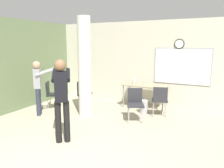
{
  "coord_description": "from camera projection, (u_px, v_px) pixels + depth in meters",
  "views": [
    {
      "loc": [
        2.13,
        -2.1,
        2.06
      ],
      "look_at": [
        -0.11,
        2.39,
        1.13
      ],
      "focal_mm": 35.0,
      "sensor_mm": 36.0,
      "label": 1
    }
  ],
  "objects": [
    {
      "name": "wall_left_accent",
      "position": [
        14.0,
        66.0,
        6.64
      ],
      "size": [
        0.12,
        7.0,
        2.8
      ],
      "color": "#6B7F56",
      "rests_on": "ground_plane"
    },
    {
      "name": "wall_back",
      "position": [
        151.0,
        63.0,
        7.34
      ],
      "size": [
        8.0,
        0.15,
        2.8
      ],
      "color": "beige",
      "rests_on": "ground_plane"
    },
    {
      "name": "support_pillar",
      "position": [
        85.0,
        67.0,
        6.14
      ],
      "size": [
        0.37,
        0.37,
        2.8
      ],
      "color": "silver",
      "rests_on": "ground_plane"
    },
    {
      "name": "folding_table",
      "position": [
        145.0,
        87.0,
        7.03
      ],
      "size": [
        1.41,
        0.67,
        0.75
      ],
      "color": "tan",
      "rests_on": "ground_plane"
    },
    {
      "name": "bottle_on_table",
      "position": [
        134.0,
        80.0,
        7.19
      ],
      "size": [
        0.08,
        0.08,
        0.3
      ],
      "color": "silver",
      "rests_on": "folding_table"
    },
    {
      "name": "waste_bin",
      "position": [
        144.0,
        107.0,
        6.56
      ],
      "size": [
        0.25,
        0.25,
        0.39
      ],
      "color": "#B2B2B7",
      "rests_on": "ground_plane"
    },
    {
      "name": "chair_near_pillar",
      "position": [
        83.0,
        92.0,
        7.04
      ],
      "size": [
        0.59,
        0.59,
        0.87
      ],
      "color": "#2D2D33",
      "rests_on": "ground_plane"
    },
    {
      "name": "chair_table_front",
      "position": [
        135.0,
        102.0,
        5.87
      ],
      "size": [
        0.59,
        0.59,
        0.87
      ],
      "color": "#2D2D33",
      "rests_on": "ground_plane"
    },
    {
      "name": "chair_table_right",
      "position": [
        160.0,
        99.0,
        6.22
      ],
      "size": [
        0.55,
        0.55,
        0.87
      ],
      "color": "#2D2D33",
      "rests_on": "ground_plane"
    },
    {
      "name": "chair_by_left_wall",
      "position": [
        52.0,
        93.0,
        7.0
      ],
      "size": [
        0.6,
        0.6,
        0.87
      ],
      "color": "#2D2D33",
      "rests_on": "ground_plane"
    },
    {
      "name": "person_watching_back",
      "position": [
        38.0,
        84.0,
        6.25
      ],
      "size": [
        0.63,
        0.57,
        1.58
      ],
      "color": "#2D3347",
      "rests_on": "ground_plane"
    },
    {
      "name": "person_playing_front",
      "position": [
        61.0,
        94.0,
        4.49
      ],
      "size": [
        0.64,
        0.69,
        1.75
      ],
      "color": "black",
      "rests_on": "ground_plane"
    }
  ]
}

